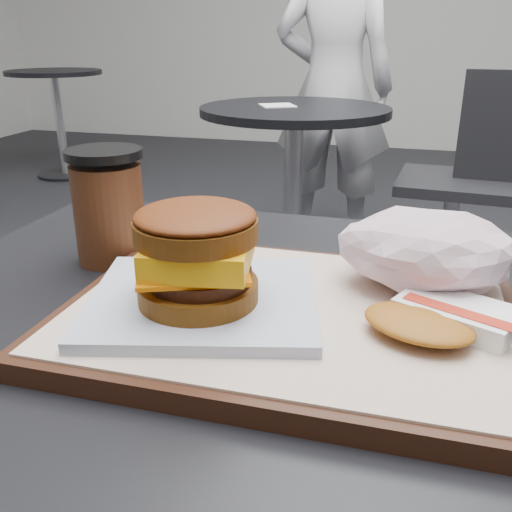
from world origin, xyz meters
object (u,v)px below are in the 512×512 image
object	(u,v)px
customer_table	(294,479)
serving_tray	(287,317)
breakfast_sandwich	(199,266)
neighbor_chair	(475,171)
coffee_cup	(109,208)
neighbor_table	(294,161)
crumpled_wrapper	(427,250)
patron	(333,88)
hash_brown	(440,318)

from	to	relation	value
customer_table	serving_tray	xyz separation A→B (m)	(-0.01, -0.02, 0.20)
serving_tray	breakfast_sandwich	world-z (taller)	breakfast_sandwich
customer_table	neighbor_chair	distance (m)	1.86
coffee_cup	neighbor_table	distance (m)	1.60
customer_table	neighbor_chair	world-z (taller)	neighbor_chair
breakfast_sandwich	neighbor_table	size ratio (longest dim) A/B	0.30
neighbor_table	neighbor_chair	size ratio (longest dim) A/B	0.85
serving_tray	neighbor_table	distance (m)	1.72
crumpled_wrapper	patron	bearing A→B (deg)	100.33
customer_table	coffee_cup	distance (m)	0.35
neighbor_table	breakfast_sandwich	bearing A→B (deg)	-80.85
customer_table	breakfast_sandwich	bearing A→B (deg)	-149.85
crumpled_wrapper	patron	xyz separation A→B (m)	(-0.41, 2.24, -0.06)
neighbor_table	customer_table	bearing A→B (deg)	-78.02
coffee_cup	patron	bearing A→B (deg)	91.93
customer_table	neighbor_chair	xyz separation A→B (m)	(0.32, 1.83, -0.07)
neighbor_table	hash_brown	bearing A→B (deg)	-74.46
serving_tray	breakfast_sandwich	bearing A→B (deg)	-160.38
crumpled_wrapper	neighbor_chair	xyz separation A→B (m)	(0.21, 1.77, -0.31)
crumpled_wrapper	neighbor_table	world-z (taller)	crumpled_wrapper
neighbor_chair	patron	world-z (taller)	patron
serving_tray	coffee_cup	world-z (taller)	coffee_cup
coffee_cup	customer_table	bearing A→B (deg)	-19.48
breakfast_sandwich	neighbor_table	bearing A→B (deg)	99.15
neighbor_table	neighbor_chair	distance (m)	0.69
serving_tray	patron	xyz separation A→B (m)	(-0.30, 2.32, -0.02)
breakfast_sandwich	hash_brown	bearing A→B (deg)	4.77
hash_brown	coffee_cup	bearing A→B (deg)	162.43
hash_brown	neighbor_chair	world-z (taller)	neighbor_chair
patron	coffee_cup	bearing A→B (deg)	91.23
hash_brown	patron	size ratio (longest dim) A/B	0.09
hash_brown	patron	bearing A→B (deg)	100.25
customer_table	crumpled_wrapper	world-z (taller)	crumpled_wrapper
serving_tray	breakfast_sandwich	size ratio (longest dim) A/B	1.68
customer_table	crumpled_wrapper	distance (m)	0.27
serving_tray	coffee_cup	distance (m)	0.25
customer_table	neighbor_table	xyz separation A→B (m)	(-0.35, 1.65, -0.03)
serving_tray	crumpled_wrapper	size ratio (longest dim) A/B	2.42
serving_tray	hash_brown	distance (m)	0.13
coffee_cup	hash_brown	bearing A→B (deg)	-17.57
hash_brown	serving_tray	bearing A→B (deg)	175.93
serving_tray	neighbor_chair	distance (m)	1.89
serving_tray	coffee_cup	xyz separation A→B (m)	(-0.22, 0.10, 0.05)
hash_brown	neighbor_table	bearing A→B (deg)	105.54
hash_brown	neighbor_table	size ratio (longest dim) A/B	0.18
coffee_cup	patron	xyz separation A→B (m)	(-0.07, 2.22, -0.07)
customer_table	breakfast_sandwich	distance (m)	0.26
crumpled_wrapper	breakfast_sandwich	bearing A→B (deg)	-151.05
serving_tray	neighbor_chair	world-z (taller)	neighbor_chair
serving_tray	neighbor_chair	bearing A→B (deg)	80.06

